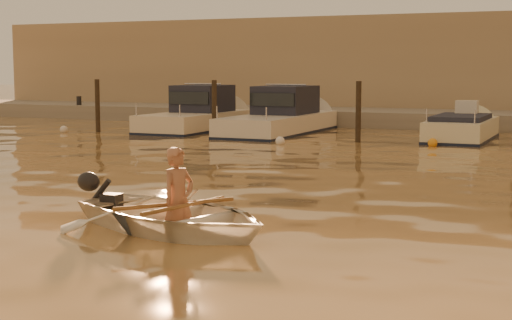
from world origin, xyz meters
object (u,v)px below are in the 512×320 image
at_px(person, 178,200).
at_px(moored_boat_2, 279,116).
at_px(waterfront_building, 443,68).
at_px(moored_boat_1, 196,114).
at_px(moored_boat_3, 462,133).
at_px(dinghy, 174,215).

bearing_deg(person, moored_boat_2, 34.75).
bearing_deg(waterfront_building, person, -86.94).
height_order(moored_boat_1, waterfront_building, waterfront_building).
bearing_deg(moored_boat_1, person, -62.30).
distance_m(person, moored_boat_3, 17.09).
bearing_deg(moored_boat_1, moored_boat_2, 0.00).
bearing_deg(moored_boat_2, person, -72.32).
xyz_separation_m(dinghy, moored_boat_3, (1.38, 17.01, -0.02)).
bearing_deg(person, dinghy, 90.00).
bearing_deg(waterfront_building, moored_boat_3, -75.79).
bearing_deg(moored_boat_3, moored_boat_2, 180.00).
distance_m(dinghy, person, 0.26).
bearing_deg(moored_boat_2, dinghy, -72.58).
xyz_separation_m(moored_boat_1, moored_boat_3, (10.23, 0.00, -0.40)).
distance_m(dinghy, moored_boat_1, 19.18).
relative_size(moored_boat_1, moored_boat_2, 0.88).
relative_size(moored_boat_2, moored_boat_3, 1.41).
bearing_deg(person, waterfront_building, 20.13).
height_order(dinghy, moored_boat_2, moored_boat_2).
bearing_deg(moored_boat_3, person, -94.32).
bearing_deg(dinghy, moored_boat_2, 34.49).
bearing_deg(dinghy, moored_boat_1, 44.56).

